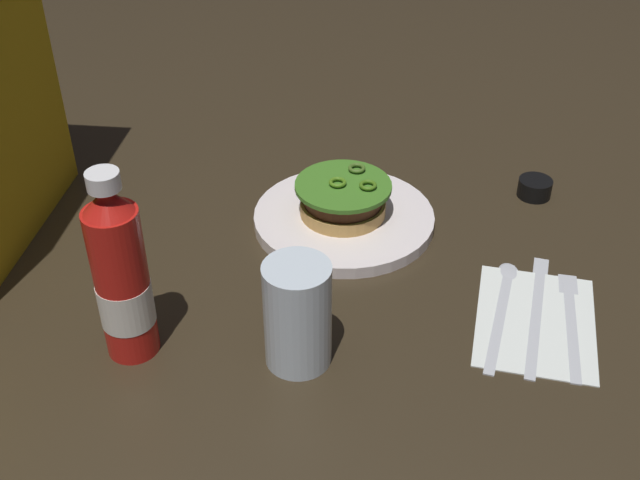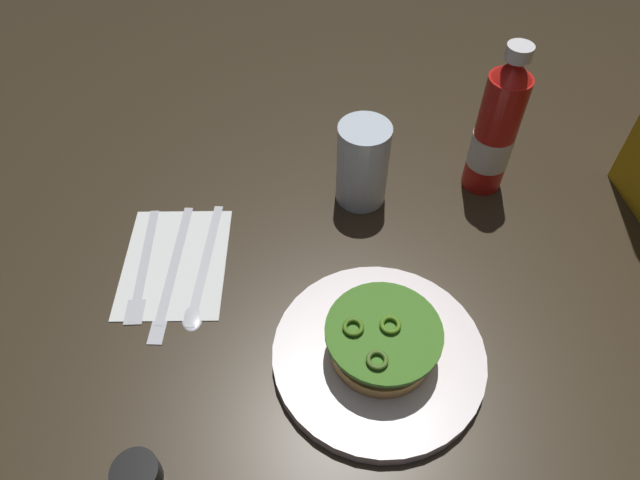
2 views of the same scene
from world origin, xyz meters
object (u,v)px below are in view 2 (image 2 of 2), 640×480
at_px(burger_sandwich, 382,341).
at_px(water_glass, 363,164).
at_px(condiment_cup, 137,475).
at_px(spoon_utensil, 201,279).
at_px(dinner_plate, 378,355).
at_px(napkin, 175,262).
at_px(butter_knife, 170,277).
at_px(fork_utensil, 142,272).
at_px(ketchup_bottle, 496,131).

distance_m(burger_sandwich, water_glass, 0.26).
distance_m(condiment_cup, spoon_utensil, 0.24).
relative_size(dinner_plate, napkin, 1.34).
distance_m(burger_sandwich, spoon_utensil, 0.25).
bearing_deg(butter_knife, fork_utensil, -109.76).
distance_m(water_glass, fork_utensil, 0.32).
bearing_deg(dinner_plate, water_glass, 173.89).
bearing_deg(water_glass, burger_sandwich, -5.75).
relative_size(condiment_cup, spoon_utensil, 0.23).
bearing_deg(spoon_utensil, water_glass, 118.07).
height_order(dinner_plate, ketchup_bottle, ketchup_bottle).
height_order(napkin, spoon_utensil, spoon_utensil).
xyz_separation_m(burger_sandwich, ketchup_bottle, (-0.26, 0.21, 0.06)).
height_order(burger_sandwich, butter_knife, burger_sandwich).
bearing_deg(fork_utensil, burger_sandwich, 59.89).
relative_size(dinner_plate, spoon_utensil, 1.20).
xyz_separation_m(ketchup_bottle, fork_utensil, (0.10, -0.48, -0.09)).
distance_m(dinner_plate, ketchup_bottle, 0.35).
xyz_separation_m(dinner_plate, ketchup_bottle, (-0.26, 0.21, 0.09)).
height_order(water_glass, napkin, water_glass).
distance_m(fork_utensil, spoon_utensil, 0.08).
relative_size(dinner_plate, water_glass, 1.95).
bearing_deg(butter_knife, burger_sandwich, 58.48).
relative_size(water_glass, condiment_cup, 2.62).
xyz_separation_m(condiment_cup, spoon_utensil, (-0.24, 0.06, -0.01)).
bearing_deg(spoon_utensil, fork_utensil, -105.99).
relative_size(burger_sandwich, fork_utensil, 0.68).
height_order(dinner_plate, napkin, dinner_plate).
bearing_deg(butter_knife, spoon_utensil, 77.76).
bearing_deg(fork_utensil, ketchup_bottle, 102.07).
bearing_deg(fork_utensil, butter_knife, 70.24).
height_order(burger_sandwich, water_glass, water_glass).
relative_size(ketchup_bottle, napkin, 1.24).
relative_size(napkin, fork_utensil, 0.96).
xyz_separation_m(water_glass, spoon_utensil, (0.12, -0.23, -0.06)).
bearing_deg(condiment_cup, burger_sandwich, 110.39).
distance_m(ketchup_bottle, butter_knife, 0.47).
bearing_deg(butter_knife, water_glass, 113.08).
distance_m(ketchup_bottle, condiment_cup, 0.60).
distance_m(burger_sandwich, condiment_cup, 0.28).
bearing_deg(butter_knife, dinner_plate, 58.39).
bearing_deg(ketchup_bottle, dinner_plate, -38.44).
xyz_separation_m(dinner_plate, spoon_utensil, (-0.14, -0.20, -0.00)).
bearing_deg(spoon_utensil, dinner_plate, 55.36).
xyz_separation_m(condiment_cup, fork_utensil, (-0.26, -0.01, -0.01)).
relative_size(ketchup_bottle, water_glass, 1.81).
height_order(water_glass, fork_utensil, water_glass).
relative_size(burger_sandwich, water_glass, 1.03).
relative_size(ketchup_bottle, condiment_cup, 4.73).
height_order(burger_sandwich, ketchup_bottle, ketchup_bottle).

